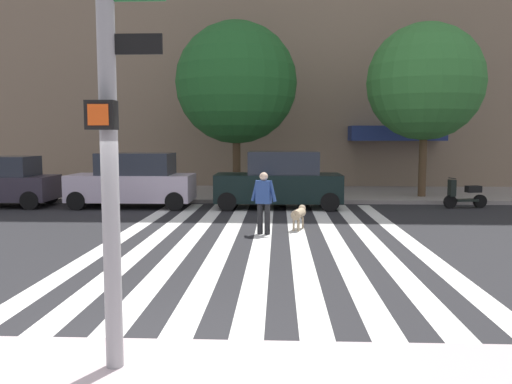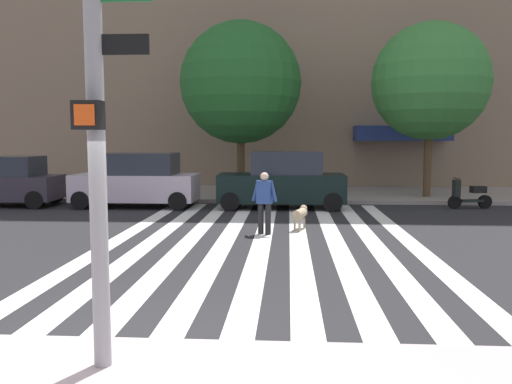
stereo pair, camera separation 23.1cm
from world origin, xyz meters
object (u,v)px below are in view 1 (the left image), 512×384
object	(u,v)px
traffic_light_pole	(105,36)
parked_car_behind_first	(133,181)
pedestrian_dog_walker	(264,199)
street_tree_middle	(425,82)
dog_on_leash	(299,214)
parked_car_third_in_line	(279,181)
parked_scooter	(465,195)
street_tree_nearest	(236,83)

from	to	relation	value
traffic_light_pole	parked_car_behind_first	bearing A→B (deg)	104.62
pedestrian_dog_walker	street_tree_middle	bearing A→B (deg)	52.30
parked_car_behind_first	pedestrian_dog_walker	distance (m)	7.22
parked_car_behind_first	street_tree_middle	bearing A→B (deg)	14.13
pedestrian_dog_walker	dog_on_leash	distance (m)	1.32
parked_car_third_in_line	parked_scooter	distance (m)	6.74
traffic_light_pole	street_tree_nearest	size ratio (longest dim) A/B	0.81
pedestrian_dog_walker	dog_on_leash	bearing A→B (deg)	39.20
parked_car_behind_first	dog_on_leash	distance (m)	7.42
street_tree_nearest	street_tree_middle	xyz separation A→B (m)	(7.65, -0.50, -0.05)
parked_scooter	street_tree_nearest	bearing A→B (deg)	160.31
traffic_light_pole	pedestrian_dog_walker	world-z (taller)	traffic_light_pole
parked_car_third_in_line	traffic_light_pole	bearing A→B (deg)	-97.13
traffic_light_pole	pedestrian_dog_walker	xyz separation A→B (m)	(1.31, 8.56, -2.59)
street_tree_nearest	pedestrian_dog_walker	bearing A→B (deg)	-80.79
traffic_light_pole	parked_car_third_in_line	xyz separation A→B (m)	(1.73, 13.84, -2.54)
traffic_light_pole	parked_scooter	world-z (taller)	traffic_light_pole
pedestrian_dog_walker	traffic_light_pole	bearing A→B (deg)	-98.71
traffic_light_pole	street_tree_middle	size ratio (longest dim) A/B	0.83
traffic_light_pole	parked_car_behind_first	size ratio (longest dim) A/B	1.30
parked_car_third_in_line	parked_car_behind_first	bearing A→B (deg)	-179.99
parked_scooter	street_tree_middle	world-z (taller)	street_tree_middle
parked_car_third_in_line	dog_on_leash	world-z (taller)	parked_car_third_in_line
parked_car_third_in_line	parked_scooter	world-z (taller)	parked_car_third_in_line
parked_car_behind_first	parked_car_third_in_line	distance (m)	5.34
traffic_light_pole	pedestrian_dog_walker	distance (m)	9.04
traffic_light_pole	street_tree_nearest	distance (m)	17.20
street_tree_nearest	parked_scooter	bearing A→B (deg)	-19.69
parked_scooter	street_tree_nearest	xyz separation A→B (m)	(-8.53, 3.05, 4.33)
parked_car_behind_first	street_tree_middle	xyz separation A→B (m)	(11.18, 2.81, 3.80)
parked_car_third_in_line	dog_on_leash	distance (m)	4.57
parked_car_behind_first	parked_scooter	world-z (taller)	parked_car_behind_first
traffic_light_pole	parked_car_behind_first	world-z (taller)	traffic_light_pole
street_tree_nearest	dog_on_leash	size ratio (longest dim) A/B	6.82
parked_car_behind_first	parked_scooter	bearing A→B (deg)	1.22
parked_car_behind_first	pedestrian_dog_walker	xyz separation A→B (m)	(4.92, -5.28, -0.04)
street_tree_middle	pedestrian_dog_walker	size ratio (longest dim) A/B	4.24
parked_car_behind_first	street_tree_middle	distance (m)	12.14
street_tree_middle	traffic_light_pole	bearing A→B (deg)	-114.44
parked_car_third_in_line	dog_on_leash	xyz separation A→B (m)	(0.53, -4.51, -0.53)
parked_car_third_in_line	street_tree_nearest	xyz separation A→B (m)	(-1.81, 3.31, 3.83)
street_tree_middle	dog_on_leash	distance (m)	10.02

